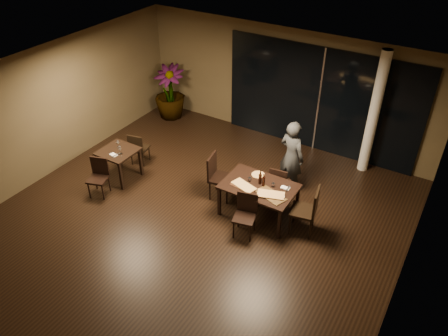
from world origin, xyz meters
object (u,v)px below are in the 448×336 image
diner (291,157)px  bottle_a (260,178)px  chair_side_near (99,174)px  bottle_b (264,180)px  chair_main_far (279,182)px  bottle_c (260,177)px  main_table (259,189)px  side_table (118,155)px  chair_side_far (138,147)px  chair_main_near (246,212)px  potted_plant (170,92)px  chair_main_right (308,208)px  chair_main_left (217,174)px

diner → bottle_a: diner is taller
chair_side_near → bottle_b: (3.46, 1.21, 0.41)m
chair_main_far → bottle_b: bearing=76.2°
chair_main_far → diner: bearing=-99.6°
bottle_c → main_table: bearing=-71.3°
side_table → chair_side_far: bearing=90.9°
chair_main_near → chair_side_near: (-3.42, -0.55, -0.02)m
chair_main_far → diner: size_ratio=0.50×
chair_side_far → bottle_b: (3.49, -0.14, 0.42)m
main_table → bottle_c: bottle_c is taller
bottle_b → bottle_c: bottle_c is taller
chair_main_near → bottle_c: bearing=81.4°
bottle_b → potted_plant: bearing=149.4°
diner → bottle_b: bearing=100.2°
main_table → bottle_c: 0.24m
chair_main_right → chair_side_near: bearing=-86.2°
main_table → chair_main_left: 1.08m
bottle_b → main_table: bearing=-157.3°
chair_side_far → bottle_b: 3.51m
bottle_c → chair_main_right: bearing=-2.2°
side_table → bottle_a: size_ratio=2.98×
side_table → chair_side_near: 0.69m
chair_main_near → bottle_a: size_ratio=3.36×
chair_main_far → potted_plant: potted_plant is taller
chair_main_far → bottle_c: (-0.18, -0.57, 0.42)m
chair_main_left → chair_side_near: chair_main_left is taller
chair_main_right → chair_side_near: (-4.46, -1.21, -0.10)m
main_table → potted_plant: (-4.26, 2.60, 0.11)m
potted_plant → bottle_b: size_ratio=5.34×
chair_main_far → chair_main_left: 1.35m
chair_main_near → diner: 1.84m
chair_side_far → bottle_b: bearing=165.5°
main_table → bottle_a: bearing=105.4°
main_table → bottle_a: size_ratio=5.58×
chair_side_far → side_table: bearing=78.6°
chair_main_far → bottle_c: bottle_c is taller
diner → main_table: bearing=96.7°
diner → potted_plant: bearing=-2.5°
chair_main_near → chair_main_left: bearing=133.7°
chair_main_near → potted_plant: size_ratio=0.58×
chair_main_near → chair_main_left: (-1.11, 0.71, 0.08)m
chair_main_right → bottle_b: (-1.00, -0.00, 0.31)m
bottle_a → chair_main_left: bearing=178.9°
chair_main_near → diner: (0.14, 1.80, 0.36)m
main_table → potted_plant: bearing=148.6°
side_table → bottle_c: bottle_c is taller
chair_side_far → bottle_c: bottle_c is taller
chair_main_right → bottle_b: size_ratio=3.61×
side_table → chair_main_right: bearing=6.8°
main_table → chair_side_far: chair_side_far is taller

